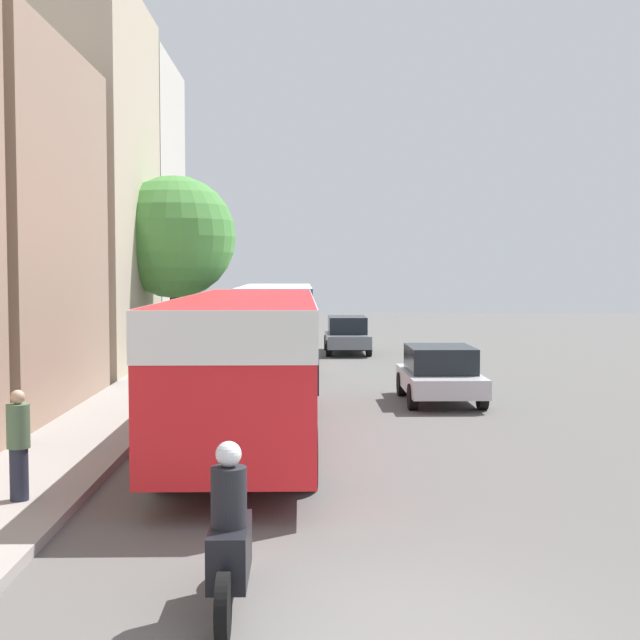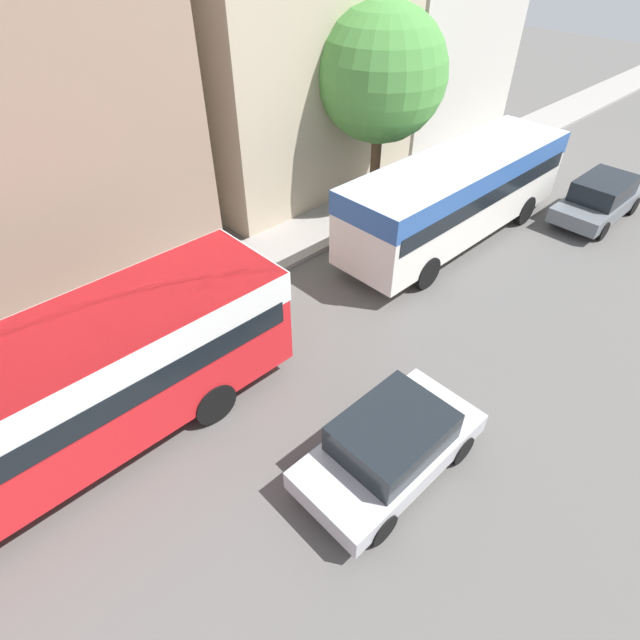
{
  "view_description": "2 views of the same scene",
  "coord_description": "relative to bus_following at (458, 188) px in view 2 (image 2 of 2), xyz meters",
  "views": [
    {
      "loc": [
        -0.81,
        -8.15,
        3.44
      ],
      "look_at": [
        -0.27,
        17.91,
        1.93
      ],
      "focal_mm": 50.0,
      "sensor_mm": 36.0,
      "label": 1
    },
    {
      "loc": [
        6.03,
        9.49,
        8.75
      ],
      "look_at": [
        0.25,
        14.96,
        2.09
      ],
      "focal_mm": 28.0,
      "sensor_mm": 36.0,
      "label": 2
    }
  ],
  "objects": [
    {
      "name": "building_far_terrace",
      "position": [
        -7.31,
        -0.83,
        4.41
      ],
      "size": [
        5.59,
        8.33,
        12.52
      ],
      "color": "#BCAD93",
      "rests_on": "ground_plane"
    },
    {
      "name": "car_crossing",
      "position": [
        4.43,
        -8.33,
        -1.1
      ],
      "size": [
        1.92,
        3.88,
        1.45
      ],
      "rotation": [
        0.0,
        0.0,
        3.14
      ],
      "color": "#B7B7BC",
      "rests_on": "ground_plane"
    },
    {
      "name": "building_midblock",
      "position": [
        -7.41,
        -9.94,
        2.48
      ],
      "size": [
        5.78,
        7.9,
        8.66
      ],
      "color": "gray",
      "rests_on": "ground_plane"
    },
    {
      "name": "car_far_curb",
      "position": [
        2.73,
        5.01,
        -1.08
      ],
      "size": [
        1.79,
        4.2,
        1.5
      ],
      "rotation": [
        0.0,
        0.0,
        3.14
      ],
      "color": "slate",
      "rests_on": "ground_plane"
    },
    {
      "name": "bus_following",
      "position": [
        0.0,
        0.0,
        0.0
      ],
      "size": [
        2.49,
        9.08,
        2.83
      ],
      "color": "silver",
      "rests_on": "ground_plane"
    },
    {
      "name": "street_tree",
      "position": [
        -3.52,
        0.06,
        2.66
      ],
      "size": [
        4.24,
        4.24,
        6.5
      ],
      "color": "brown",
      "rests_on": "sidewalk"
    }
  ]
}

